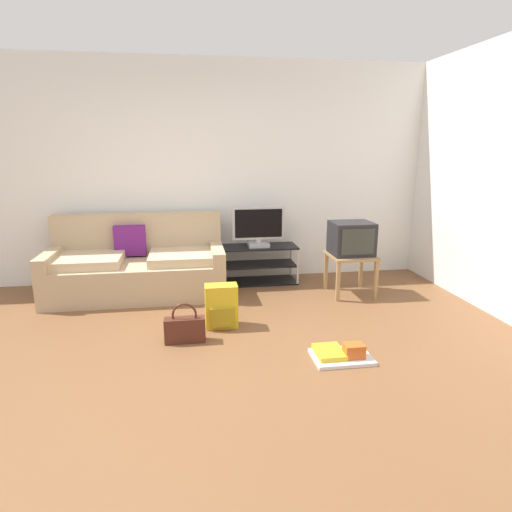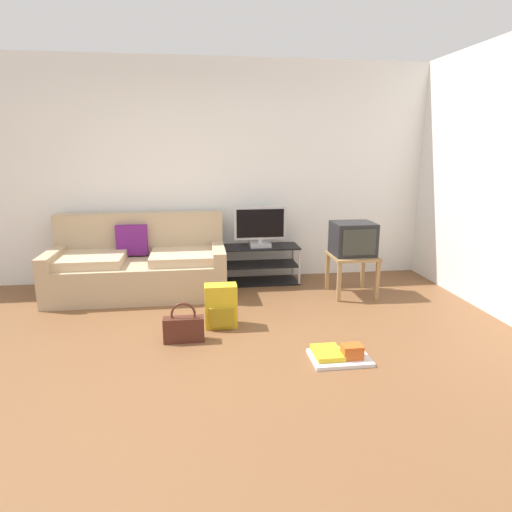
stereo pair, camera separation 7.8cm
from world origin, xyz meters
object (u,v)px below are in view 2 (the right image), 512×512
side_table (352,262)px  backpack (221,306)px  handbag (184,328)px  tv_stand (260,264)px  floor_tray (339,355)px  crt_tv (353,239)px  couch (139,266)px  flat_tv (260,227)px

side_table → backpack: (-1.54, -0.75, -0.19)m
backpack → handbag: backpack is taller
backpack → tv_stand: bearing=84.3°
handbag → floor_tray: bearing=-22.6°
tv_stand → side_table: (0.98, -0.60, 0.16)m
side_table → crt_tv: crt_tv is taller
handbag → floor_tray: (1.24, -0.52, -0.08)m
side_table → crt_tv: (-0.00, 0.02, 0.26)m
tv_stand → backpack: tv_stand is taller
side_table → tv_stand: bearing=148.5°
couch → side_table: bearing=-9.6°
tv_stand → handbag: bearing=-118.9°
tv_stand → backpack: bearing=-112.6°
floor_tray → tv_stand: bearing=99.0°
couch → crt_tv: size_ratio=4.30×
backpack → side_table: bearing=42.6°
flat_tv → backpack: flat_tv is taller
tv_stand → side_table: side_table is taller
tv_stand → crt_tv: bearing=-30.8°
flat_tv → tv_stand: bearing=90.0°
handbag → backpack: bearing=39.8°
crt_tv → backpack: (-1.54, -0.76, -0.45)m
couch → crt_tv: bearing=-9.2°
crt_tv → couch: bearing=170.8°
couch → floor_tray: bearing=-47.6°
flat_tv → floor_tray: flat_tv is taller
couch → tv_stand: couch is taller
tv_stand → backpack: 1.46m
backpack → floor_tray: size_ratio=0.88×
side_table → crt_tv: bearing=90.0°
crt_tv → tv_stand: bearing=149.2°
tv_stand → crt_tv: 1.22m
side_table → handbag: (-1.89, -1.03, -0.27)m
couch → backpack: (0.88, -1.16, -0.12)m
floor_tray → side_table: bearing=67.4°
backpack → flat_tv: bearing=83.9°
side_table → backpack: side_table is taller
couch → tv_stand: (1.45, 0.19, -0.09)m
couch → handbag: bearing=-69.4°
floor_tray → crt_tv: bearing=67.6°
flat_tv → handbag: bearing=-119.3°
couch → floor_tray: 2.66m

